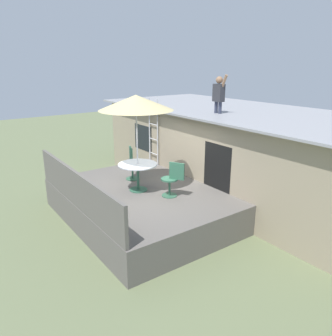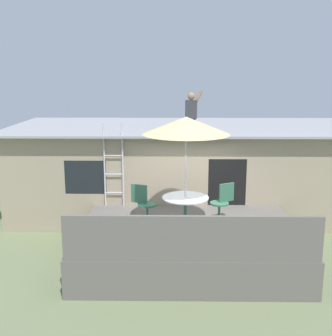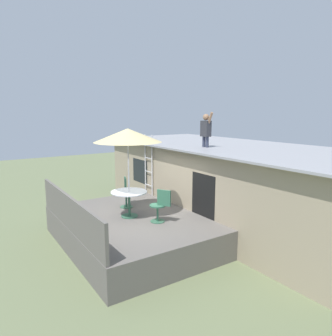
# 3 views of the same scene
# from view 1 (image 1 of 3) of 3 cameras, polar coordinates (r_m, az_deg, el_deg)

# --- Properties ---
(ground_plane) EXTENTS (40.00, 40.00, 0.00)m
(ground_plane) POSITION_cam_1_polar(r_m,az_deg,el_deg) (9.40, -3.41, -8.25)
(ground_plane) COLOR #66704C
(house) EXTENTS (10.50, 4.50, 2.68)m
(house) POSITION_cam_1_polar(r_m,az_deg,el_deg) (11.14, 12.30, 2.94)
(house) COLOR gray
(house) RESTS_ON ground
(deck) EXTENTS (4.94, 3.96, 0.80)m
(deck) POSITION_cam_1_polar(r_m,az_deg,el_deg) (9.23, -3.45, -6.01)
(deck) COLOR #605B56
(deck) RESTS_ON ground
(deck_railing) EXTENTS (4.84, 0.08, 0.90)m
(deck_railing) POSITION_cam_1_polar(r_m,az_deg,el_deg) (8.13, -15.15, -3.52)
(deck_railing) COLOR #605B56
(deck_railing) RESTS_ON deck
(patio_table) EXTENTS (1.04, 1.04, 0.74)m
(patio_table) POSITION_cam_1_polar(r_m,az_deg,el_deg) (8.85, -4.87, -0.27)
(patio_table) COLOR #33664C
(patio_table) RESTS_ON deck
(patio_umbrella) EXTENTS (1.90, 1.90, 2.54)m
(patio_umbrella) POSITION_cam_1_polar(r_m,az_deg,el_deg) (8.48, -5.18, 11.13)
(patio_umbrella) COLOR silver
(patio_umbrella) RESTS_ON deck
(step_ladder) EXTENTS (0.52, 0.04, 2.20)m
(step_ladder) POSITION_cam_1_polar(r_m,az_deg,el_deg) (11.11, -2.16, 6.23)
(step_ladder) COLOR silver
(step_ladder) RESTS_ON deck
(person_figure) EXTENTS (0.47, 0.20, 1.11)m
(person_figure) POSITION_cam_1_polar(r_m,az_deg,el_deg) (9.90, 9.09, 12.74)
(person_figure) COLOR #33384C
(person_figure) RESTS_ON house
(patio_chair_left) EXTENTS (0.60, 0.44, 0.92)m
(patio_chair_left) POSITION_cam_1_polar(r_m,az_deg,el_deg) (9.85, -5.88, 0.78)
(patio_chair_left) COLOR #33664C
(patio_chair_left) RESTS_ON deck
(patio_chair_right) EXTENTS (0.58, 0.44, 0.92)m
(patio_chair_right) POSITION_cam_1_polar(r_m,az_deg,el_deg) (8.46, 1.06, -2.00)
(patio_chair_right) COLOR #33664C
(patio_chair_right) RESTS_ON deck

